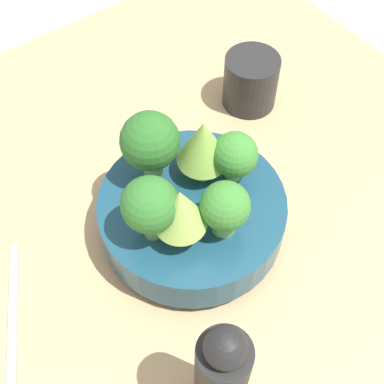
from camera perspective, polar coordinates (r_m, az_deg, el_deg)
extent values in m
plane|color=silver|center=(0.72, 2.80, -6.95)|extent=(6.00, 6.00, 0.00)
cube|color=tan|center=(0.70, 2.88, -6.01)|extent=(0.99, 0.87, 0.05)
cylinder|color=navy|center=(0.68, 0.00, -3.81)|extent=(0.10, 0.10, 0.01)
cylinder|color=navy|center=(0.65, 0.00, -2.31)|extent=(0.23, 0.23, 0.05)
cylinder|color=#6BA34C|center=(0.65, 1.14, 2.79)|extent=(0.03, 0.03, 0.03)
cone|color=#84AD47|center=(0.61, 1.20, 5.35)|extent=(0.06, 0.06, 0.06)
cylinder|color=#6BA34C|center=(0.60, 3.40, -3.22)|extent=(0.03, 0.03, 0.03)
sphere|color=#387A2D|center=(0.57, 3.56, -1.49)|extent=(0.06, 0.06, 0.06)
cylinder|color=#609347|center=(0.59, -4.27, -3.53)|extent=(0.02, 0.02, 0.04)
sphere|color=#2D6B28|center=(0.56, -4.52, -1.35)|extent=(0.06, 0.06, 0.06)
cylinder|color=#6BA34C|center=(0.64, 4.42, 2.25)|extent=(0.02, 0.02, 0.02)
sphere|color=#387A2D|center=(0.62, 4.60, 4.00)|extent=(0.05, 0.05, 0.05)
cylinder|color=#609347|center=(0.59, -1.27, -3.98)|extent=(0.02, 0.02, 0.03)
cone|color=#93B751|center=(0.56, -1.36, -1.65)|extent=(0.06, 0.06, 0.06)
cylinder|color=#609347|center=(0.64, -4.27, 2.93)|extent=(0.02, 0.02, 0.04)
sphere|color=#286023|center=(0.61, -4.52, 5.46)|extent=(0.07, 0.07, 0.07)
cylinder|color=black|center=(0.81, 6.27, 11.66)|extent=(0.08, 0.08, 0.08)
cylinder|color=black|center=(0.53, 3.09, -19.38)|extent=(0.05, 0.05, 0.15)
sphere|color=black|center=(0.45, 3.61, -16.23)|extent=(0.04, 0.04, 0.04)
cube|color=#B2B2B7|center=(0.67, -18.52, -11.94)|extent=(0.16, 0.09, 0.01)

